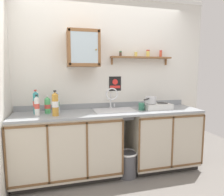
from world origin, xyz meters
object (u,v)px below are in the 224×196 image
bottle_opaque_white_3 (37,106)px  bottle_soda_green_4 (48,105)px  saucepan (151,100)px  bottle_juice_amber_0 (55,104)px  warning_sign (115,84)px  bottle_water_clear_1 (57,104)px  trash_bin (128,164)px  wall_cabinet (83,49)px  hot_plate_stove (157,106)px  bottle_detergent_teal_2 (36,103)px  mug (142,106)px  sink (114,111)px

bottle_opaque_white_3 → bottle_soda_green_4: size_ratio=1.10×
saucepan → bottle_opaque_white_3: (-1.61, -0.04, -0.02)m
bottle_juice_amber_0 → warning_sign: warning_sign is taller
bottle_water_clear_1 → trash_bin: size_ratio=0.74×
bottle_soda_green_4 → wall_cabinet: size_ratio=0.50×
hot_plate_stove → bottle_soda_green_4: 1.60m
bottle_detergent_teal_2 → bottle_opaque_white_3: bottle_detergent_teal_2 is taller
bottle_detergent_teal_2 → trash_bin: bearing=-11.2°
mug → warning_sign: bearing=132.6°
hot_plate_stove → bottle_opaque_white_3: bearing=-179.2°
wall_cabinet → trash_bin: bearing=-28.8°
hot_plate_stove → bottle_opaque_white_3: size_ratio=1.50×
wall_cabinet → saucepan: bearing=-8.3°
mug → saucepan: bearing=13.0°
saucepan → bottle_water_clear_1: bearing=175.4°
saucepan → bottle_detergent_teal_2: 1.64m
saucepan → bottle_juice_amber_0: 1.39m
warning_sign → trash_bin: bearing=-83.3°
bottle_water_clear_1 → bottle_soda_green_4: bearing=-167.5°
saucepan → bottle_soda_green_4: bottle_soda_green_4 is taller
sink → mug: size_ratio=4.50×
wall_cabinet → sink: bearing=-13.5°
hot_plate_stove → bottle_juice_amber_0: (-1.49, -0.10, 0.11)m
sink → hot_plate_stove: sink is taller
saucepan → trash_bin: saucepan is taller
bottle_opaque_white_3 → mug: size_ratio=2.09×
bottle_opaque_white_3 → bottle_soda_green_4: bottle_opaque_white_3 is taller
saucepan → bottle_detergent_teal_2: size_ratio=0.86×
bottle_water_clear_1 → wall_cabinet: (0.39, 0.03, 0.76)m
hot_plate_stove → bottle_opaque_white_3: 1.72m
hot_plate_stove → warning_sign: size_ratio=1.82×
hot_plate_stove → bottle_opaque_white_3: (-1.72, -0.02, 0.08)m
hot_plate_stove → mug: 0.26m
trash_bin → hot_plate_stove: bearing=16.4°
bottle_detergent_teal_2 → bottle_soda_green_4: size_ratio=1.32×
bottle_soda_green_4 → mug: bottle_soda_green_4 is taller
wall_cabinet → hot_plate_stove: bearing=-8.4°
bottle_water_clear_1 → trash_bin: bearing=-16.3°
hot_plate_stove → wall_cabinet: wall_cabinet is taller
mug → warning_sign: (-0.31, 0.34, 0.32)m
saucepan → bottle_juice_amber_0: bearing=-175.2°
bottle_detergent_teal_2 → mug: bottle_detergent_teal_2 is taller
saucepan → bottle_opaque_white_3: 1.61m
hot_plate_stove → saucepan: bearing=170.9°
bottle_detergent_teal_2 → saucepan: bearing=-2.6°
bottle_juice_amber_0 → hot_plate_stove: bearing=3.9°
sink → bottle_water_clear_1: bearing=175.1°
hot_plate_stove → bottle_water_clear_1: 1.48m
sink → warning_sign: size_ratio=2.62×
hot_plate_stove → bottle_juice_amber_0: 1.49m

